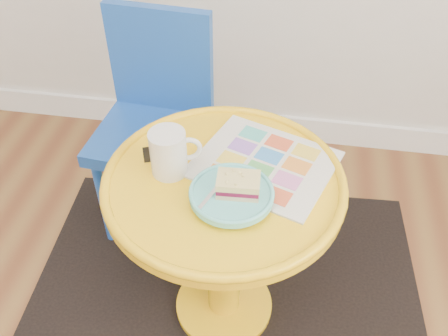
% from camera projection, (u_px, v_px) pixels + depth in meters
% --- Properties ---
extents(rug, '(1.36, 1.17, 0.01)m').
position_uv_depth(rug, '(224.00, 306.00, 1.65)').
color(rug, black).
rests_on(rug, ground).
extents(side_table, '(0.62, 0.62, 0.59)m').
position_uv_depth(side_table, '(224.00, 223.00, 1.37)').
color(side_table, yellow).
rests_on(side_table, ground).
extents(chair, '(0.38, 0.38, 0.80)m').
position_uv_depth(chair, '(155.00, 114.00, 1.68)').
color(chair, '#1B50B2').
rests_on(chair, ground).
extents(newspaper, '(0.42, 0.39, 0.01)m').
position_uv_depth(newspaper, '(264.00, 164.00, 1.30)').
color(newspaper, silver).
rests_on(newspaper, side_table).
extents(mug, '(0.13, 0.09, 0.12)m').
position_uv_depth(mug, '(169.00, 152.00, 1.24)').
color(mug, silver).
rests_on(mug, side_table).
extents(plate, '(0.20, 0.20, 0.02)m').
position_uv_depth(plate, '(232.00, 195.00, 1.19)').
color(plate, '#62CFCC').
rests_on(plate, newspaper).
extents(cake_slice, '(0.11, 0.07, 0.04)m').
position_uv_depth(cake_slice, '(238.00, 185.00, 1.17)').
color(cake_slice, '#D3BC8C').
rests_on(cake_slice, plate).
extents(fork, '(0.07, 0.14, 0.00)m').
position_uv_depth(fork, '(216.00, 189.00, 1.19)').
color(fork, silver).
rests_on(fork, plate).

